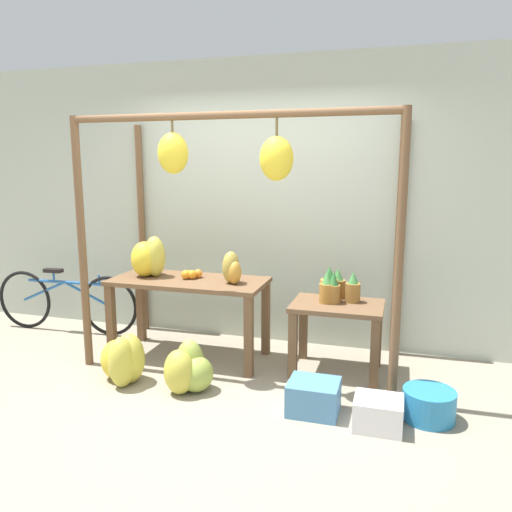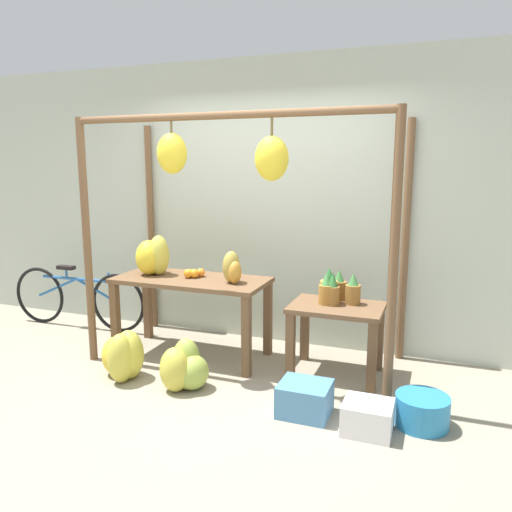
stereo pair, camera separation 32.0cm
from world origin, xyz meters
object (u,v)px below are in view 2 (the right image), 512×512
(papaya_pile, at_px, (232,269))
(fruit_crate_purple, at_px, (368,418))
(banana_pile_ground_right, at_px, (184,368))
(orange_pile, at_px, (194,273))
(parked_bicycle, at_px, (78,297))
(banana_pile_ground_left, at_px, (124,356))
(banana_pile_on_table, at_px, (153,257))
(fruit_crate_white, at_px, (305,399))
(blue_bucket, at_px, (422,411))
(pineapple_cluster, at_px, (335,289))

(papaya_pile, distance_m, fruit_crate_purple, 1.72)
(banana_pile_ground_right, distance_m, fruit_crate_purple, 1.49)
(orange_pile, height_order, fruit_crate_purple, orange_pile)
(parked_bicycle, bearing_deg, banana_pile_ground_left, -36.73)
(orange_pile, distance_m, parked_bicycle, 1.67)
(banana_pile_ground_right, distance_m, parked_bicycle, 2.09)
(papaya_pile, xyz_separation_m, fruit_crate_purple, (1.33, -0.78, -0.77))
(banana_pile_on_table, height_order, fruit_crate_purple, banana_pile_on_table)
(fruit_crate_white, height_order, papaya_pile, papaya_pile)
(fruit_crate_white, bearing_deg, blue_bucket, 9.19)
(pineapple_cluster, distance_m, fruit_crate_purple, 1.21)
(banana_pile_on_table, xyz_separation_m, pineapple_cluster, (1.74, 0.09, -0.18))
(pineapple_cluster, xyz_separation_m, banana_pile_ground_left, (-1.62, -0.78, -0.54))
(banana_pile_ground_left, height_order, fruit_crate_white, banana_pile_ground_left)
(fruit_crate_purple, bearing_deg, banana_pile_ground_left, 175.56)
(orange_pile, bearing_deg, banana_pile_ground_left, -114.44)
(pineapple_cluster, bearing_deg, banana_pile_ground_right, -143.22)
(orange_pile, bearing_deg, parked_bicycle, 170.70)
(papaya_pile, bearing_deg, fruit_crate_white, -38.73)
(orange_pile, relative_size, pineapple_cluster, 0.49)
(banana_pile_ground_left, distance_m, blue_bucket, 2.40)
(banana_pile_ground_right, bearing_deg, banana_pile_on_table, 135.15)
(blue_bucket, bearing_deg, banana_pile_on_table, 166.14)
(papaya_pile, bearing_deg, orange_pile, 171.26)
(parked_bicycle, xyz_separation_m, papaya_pile, (2.01, -0.32, 0.54))
(orange_pile, height_order, banana_pile_ground_left, orange_pile)
(banana_pile_on_table, relative_size, blue_bucket, 1.11)
(banana_pile_ground_left, distance_m, banana_pile_ground_right, 0.58)
(banana_pile_ground_right, relative_size, papaya_pile, 1.59)
(orange_pile, relative_size, papaya_pile, 0.59)
(orange_pile, height_order, blue_bucket, orange_pile)
(papaya_pile, bearing_deg, parked_bicycle, 170.82)
(pineapple_cluster, height_order, banana_pile_ground_right, pineapple_cluster)
(banana_pile_ground_left, bearing_deg, fruit_crate_white, -2.42)
(fruit_crate_white, distance_m, papaya_pile, 1.34)
(fruit_crate_white, height_order, fruit_crate_purple, fruit_crate_white)
(parked_bicycle, bearing_deg, banana_pile_on_table, -12.99)
(banana_pile_on_table, xyz_separation_m, blue_bucket, (2.51, -0.62, -0.81))
(banana_pile_ground_left, relative_size, blue_bucket, 1.40)
(blue_bucket, bearing_deg, fruit_crate_white, -170.81)
(parked_bicycle, bearing_deg, blue_bucket, -13.59)
(fruit_crate_purple, bearing_deg, papaya_pile, 149.36)
(banana_pile_ground_left, relative_size, fruit_crate_white, 1.42)
(banana_pile_on_table, height_order, banana_pile_ground_right, banana_pile_on_table)
(orange_pile, xyz_separation_m, parked_bicycle, (-1.59, 0.26, -0.45))
(pineapple_cluster, relative_size, banana_pile_ground_right, 0.75)
(fruit_crate_white, distance_m, parked_bicycle, 3.05)
(banana_pile_ground_right, distance_m, papaya_pile, 0.96)
(orange_pile, relative_size, fruit_crate_white, 0.46)
(banana_pile_on_table, distance_m, parked_bicycle, 1.32)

